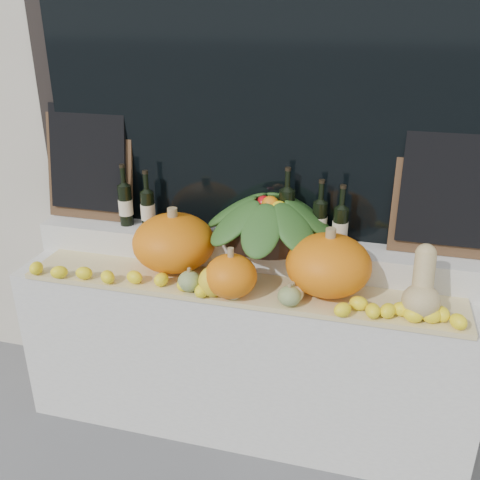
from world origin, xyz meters
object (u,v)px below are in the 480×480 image
wine_bottle_tall (286,215)px  produce_bowl (270,219)px  pumpkin_left (174,242)px  butternut_squash (422,289)px  pumpkin_right (328,265)px

wine_bottle_tall → produce_bowl: bearing=-158.3°
pumpkin_left → butternut_squash: (1.18, -0.14, -0.02)m
butternut_squash → wine_bottle_tall: (-0.65, 0.33, 0.15)m
butternut_squash → wine_bottle_tall: bearing=153.2°
pumpkin_left → butternut_squash: butternut_squash is taller
pumpkin_right → butternut_squash: 0.42m
pumpkin_right → wine_bottle_tall: (-0.24, 0.24, 0.13)m
pumpkin_right → butternut_squash: bearing=-12.1°
pumpkin_right → wine_bottle_tall: wine_bottle_tall is taller
butternut_squash → wine_bottle_tall: wine_bottle_tall is taller
pumpkin_left → pumpkin_right: pumpkin_left is taller
pumpkin_left → wine_bottle_tall: wine_bottle_tall is taller
pumpkin_left → wine_bottle_tall: size_ratio=1.10×
butternut_squash → produce_bowl: (-0.73, 0.30, 0.13)m
pumpkin_left → butternut_squash: size_ratio=1.38×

